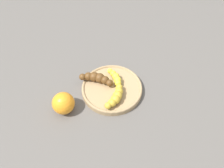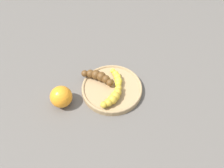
{
  "view_description": "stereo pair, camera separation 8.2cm",
  "coord_description": "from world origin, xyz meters",
  "px_view_note": "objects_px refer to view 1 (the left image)",
  "views": [
    {
      "loc": [
        0.48,
        -0.18,
        0.67
      ],
      "look_at": [
        0.0,
        0.0,
        0.04
      ],
      "focal_mm": 36.93,
      "sensor_mm": 36.0,
      "label": 1
    },
    {
      "loc": [
        0.5,
        -0.11,
        0.67
      ],
      "look_at": [
        0.0,
        0.0,
        0.04
      ],
      "focal_mm": 36.93,
      "sensor_mm": 36.0,
      "label": 2
    }
  ],
  "objects_px": {
    "banana_yellow": "(116,79)",
    "orange_fruit": "(63,103)",
    "fruit_bowl": "(112,88)",
    "banana_overripe": "(97,78)",
    "banana_spotted": "(116,97)"
  },
  "relations": [
    {
      "from": "fruit_bowl",
      "to": "banana_overripe",
      "type": "xyz_separation_m",
      "value": [
        -0.05,
        -0.04,
        0.03
      ]
    },
    {
      "from": "banana_spotted",
      "to": "banana_overripe",
      "type": "bearing_deg",
      "value": 156.37
    },
    {
      "from": "banana_yellow",
      "to": "banana_overripe",
      "type": "bearing_deg",
      "value": 160.39
    },
    {
      "from": "fruit_bowl",
      "to": "banana_spotted",
      "type": "relative_size",
      "value": 2.52
    },
    {
      "from": "banana_spotted",
      "to": "orange_fruit",
      "type": "height_order",
      "value": "orange_fruit"
    },
    {
      "from": "orange_fruit",
      "to": "banana_spotted",
      "type": "bearing_deg",
      "value": 77.81
    },
    {
      "from": "fruit_bowl",
      "to": "orange_fruit",
      "type": "xyz_separation_m",
      "value": [
        0.02,
        -0.18,
        0.03
      ]
    },
    {
      "from": "banana_spotted",
      "to": "orange_fruit",
      "type": "xyz_separation_m",
      "value": [
        -0.04,
        -0.17,
        0.0
      ]
    },
    {
      "from": "fruit_bowl",
      "to": "banana_yellow",
      "type": "xyz_separation_m",
      "value": [
        -0.02,
        0.02,
        0.02
      ]
    },
    {
      "from": "banana_overripe",
      "to": "banana_spotted",
      "type": "bearing_deg",
      "value": -124.7
    },
    {
      "from": "orange_fruit",
      "to": "banana_overripe",
      "type": "bearing_deg",
      "value": 115.28
    },
    {
      "from": "banana_yellow",
      "to": "orange_fruit",
      "type": "xyz_separation_m",
      "value": [
        0.04,
        -0.2,
        0.0
      ]
    },
    {
      "from": "banana_yellow",
      "to": "fruit_bowl",
      "type": "bearing_deg",
      "value": -136.02
    },
    {
      "from": "banana_overripe",
      "to": "orange_fruit",
      "type": "relative_size",
      "value": 1.41
    },
    {
      "from": "banana_yellow",
      "to": "banana_overripe",
      "type": "relative_size",
      "value": 0.98
    }
  ]
}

